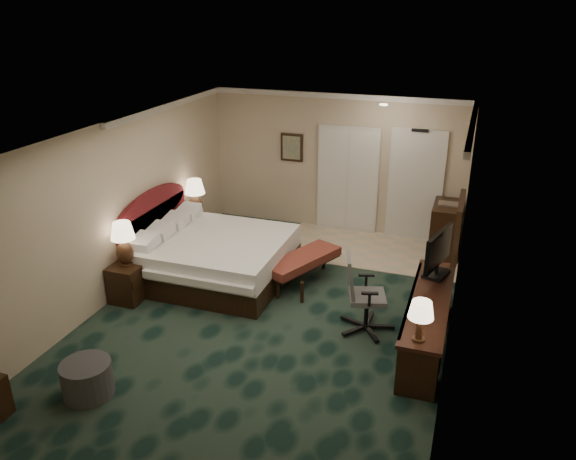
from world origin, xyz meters
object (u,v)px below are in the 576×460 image
(nightstand_near, at_px, (129,282))
(ottoman, at_px, (87,379))
(nightstand_far, at_px, (198,229))
(lamp_near, at_px, (124,244))
(desk, at_px, (427,322))
(lamp_far, at_px, (195,198))
(tv, at_px, (438,254))
(bed, at_px, (217,258))
(desk_chair, at_px, (367,294))
(minibar, at_px, (445,229))
(bed_bench, at_px, (302,269))

(nightstand_near, xyz_separation_m, ottoman, (0.84, -2.11, -0.08))
(nightstand_far, xyz_separation_m, lamp_near, (-0.00, -2.29, 0.65))
(ottoman, height_order, desk, desk)
(nightstand_near, height_order, lamp_far, lamp_far)
(tv, bearing_deg, bed, -166.86)
(bed, relative_size, lamp_far, 3.20)
(nightstand_near, bearing_deg, desk_chair, 5.43)
(desk, height_order, minibar, minibar)
(tv, bearing_deg, desk, -75.08)
(desk, bearing_deg, desk_chair, 171.51)
(bed, bearing_deg, minibar, 32.73)
(nightstand_far, height_order, ottoman, nightstand_far)
(lamp_near, height_order, ottoman, lamp_near)
(bed_bench, relative_size, desk, 0.59)
(bed, relative_size, tv, 2.62)
(ottoman, xyz_separation_m, desk, (3.63, 2.33, 0.14))
(lamp_near, xyz_separation_m, tv, (4.49, 0.93, 0.10))
(lamp_far, bearing_deg, desk_chair, -28.22)
(bed_bench, distance_m, desk_chair, 1.67)
(desk, bearing_deg, lamp_far, 155.09)
(ottoman, bearing_deg, nightstand_near, 111.61)
(desk_chair, bearing_deg, ottoman, -155.10)
(tv, bearing_deg, bed_bench, -175.92)
(nightstand_far, relative_size, tv, 0.64)
(nightstand_near, distance_m, nightstand_far, 2.31)
(desk_chair, height_order, minibar, desk_chair)
(ottoman, bearing_deg, desk, 32.65)
(lamp_near, distance_m, desk, 4.52)
(lamp_near, xyz_separation_m, bed_bench, (2.37, 1.36, -0.68))
(nightstand_far, bearing_deg, minibar, 12.90)
(lamp_near, distance_m, ottoman, 2.40)
(ottoman, relative_size, desk, 0.25)
(bed, bearing_deg, tv, -2.44)
(nightstand_near, distance_m, lamp_near, 0.63)
(ottoman, distance_m, desk_chair, 3.74)
(nightstand_far, height_order, lamp_near, lamp_near)
(nightstand_far, bearing_deg, lamp_far, -144.66)
(bed, relative_size, nightstand_far, 4.10)
(bed_bench, height_order, minibar, minibar)
(nightstand_far, height_order, minibar, minibar)
(nightstand_near, bearing_deg, nightstand_far, 90.33)
(lamp_near, relative_size, desk_chair, 0.61)
(nightstand_far, distance_m, ottoman, 4.50)
(desk, relative_size, tv, 2.81)
(bed, bearing_deg, lamp_far, 129.46)
(tv, xyz_separation_m, desk_chair, (-0.85, -0.60, -0.47))
(nightstand_near, bearing_deg, desk, 2.82)
(nightstand_near, relative_size, lamp_near, 0.85)
(bed, height_order, lamp_near, lamp_near)
(lamp_near, distance_m, lamp_far, 2.28)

